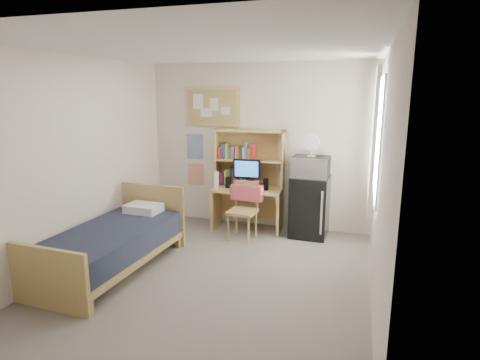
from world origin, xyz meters
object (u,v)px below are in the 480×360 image
(mini_fridge, at_px, (310,206))
(microwave, at_px, (311,167))
(desk, at_px, (247,209))
(monitor, at_px, (247,175))
(speaker_right, at_px, (266,184))
(desk_fan, at_px, (312,146))
(bulletin_board, at_px, (212,106))
(desk_chair, at_px, (242,211))
(bed, at_px, (111,250))
(speaker_left, at_px, (228,183))

(mini_fridge, distance_m, microwave, 0.61)
(desk, xyz_separation_m, monitor, (0.00, -0.06, 0.56))
(desk, bearing_deg, speaker_right, -11.31)
(mini_fridge, height_order, desk_fan, desk_fan)
(mini_fridge, bearing_deg, bulletin_board, 172.34)
(bulletin_board, distance_m, speaker_right, 1.55)
(microwave, bearing_deg, desk_chair, -153.42)
(mini_fridge, xyz_separation_m, monitor, (-0.98, -0.07, 0.44))
(mini_fridge, height_order, bed, mini_fridge)
(desk_chair, height_order, monitor, monitor)
(microwave, bearing_deg, desk_fan, 0.00)
(bulletin_board, bearing_deg, speaker_right, -18.19)
(monitor, bearing_deg, speaker_right, -0.00)
(bulletin_board, xyz_separation_m, desk, (0.69, -0.28, -1.58))
(speaker_left, xyz_separation_m, desk_fan, (1.27, 0.07, 0.62))
(bulletin_board, distance_m, desk_chair, 1.81)
(desk_chair, bearing_deg, bulletin_board, 140.11)
(desk_chair, relative_size, microwave, 1.65)
(bulletin_board, bearing_deg, mini_fridge, -9.42)
(mini_fridge, relative_size, bed, 0.48)
(desk, relative_size, speaker_right, 5.96)
(desk_chair, height_order, speaker_left, desk_chair)
(desk_fan, bearing_deg, speaker_right, -175.78)
(mini_fridge, relative_size, speaker_right, 5.09)
(bulletin_board, xyz_separation_m, mini_fridge, (1.67, -0.28, -1.46))
(speaker_right, bearing_deg, bulletin_board, 158.26)
(desk, bearing_deg, microwave, -4.27)
(desk, height_order, microwave, microwave)
(bulletin_board, relative_size, monitor, 2.10)
(bulletin_board, height_order, mini_fridge, bulletin_board)
(bulletin_board, height_order, bed, bulletin_board)
(bulletin_board, height_order, monitor, bulletin_board)
(desk, xyz_separation_m, desk_fan, (0.98, -0.01, 1.04))
(bulletin_board, height_order, desk_chair, bulletin_board)
(monitor, height_order, desk_fan, desk_fan)
(desk_chair, bearing_deg, mini_fridge, 30.52)
(bulletin_board, bearing_deg, speaker_left, -42.81)
(desk, distance_m, desk_fan, 1.43)
(bed, xyz_separation_m, speaker_right, (1.49, 1.90, 0.50))
(mini_fridge, bearing_deg, speaker_right, -174.09)
(bed, bearing_deg, bulletin_board, 79.94)
(speaker_left, bearing_deg, bulletin_board, 133.63)
(bed, bearing_deg, desk_fan, 44.27)
(mini_fridge, bearing_deg, desk_fan, -90.00)
(desk_chair, xyz_separation_m, speaker_right, (0.25, 0.40, 0.34))
(bulletin_board, xyz_separation_m, monitor, (0.69, -0.34, -1.02))
(desk, bearing_deg, desk_fan, -4.27)
(desk, height_order, bed, desk)
(mini_fridge, height_order, monitor, monitor)
(bed, bearing_deg, mini_fridge, 44.56)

